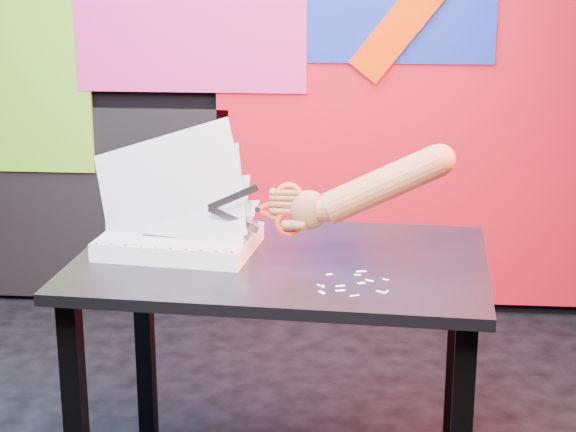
{
  "coord_description": "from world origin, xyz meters",
  "views": [
    {
      "loc": [
        0.47,
        -2.45,
        1.56
      ],
      "look_at": [
        0.27,
        -0.08,
        0.87
      ],
      "focal_mm": 60.0,
      "sensor_mm": 36.0,
      "label": 1
    }
  ],
  "objects": [
    {
      "name": "work_table",
      "position": [
        0.25,
        -0.06,
        0.65
      ],
      "size": [
        1.12,
        0.79,
        0.75
      ],
      "rotation": [
        0.0,
        0.0,
        -0.07
      ],
      "color": "black",
      "rests_on": "ground"
    },
    {
      "name": "room",
      "position": [
        0.0,
        0.0,
        1.35
      ],
      "size": [
        3.01,
        3.01,
        2.71
      ],
      "color": "black",
      "rests_on": "ground"
    },
    {
      "name": "backdrop",
      "position": [
        0.06,
        1.46,
        0.96
      ],
      "size": [
        2.88,
        0.05,
        2.08
      ],
      "color": "red",
      "rests_on": "ground"
    },
    {
      "name": "printout_stack",
      "position": [
        -0.03,
        -0.01,
        0.78
      ],
      "size": [
        0.47,
        0.34,
        0.37
      ],
      "rotation": [
        0.0,
        0.0,
        -0.12
      ],
      "color": "white",
      "rests_on": "work_table"
    },
    {
      "name": "paper_clippings",
      "position": [
        0.44,
        -0.25,
        0.75
      ],
      "size": [
        0.18,
        0.19,
        0.0
      ],
      "color": "white",
      "rests_on": "work_table"
    },
    {
      "name": "scissors",
      "position": [
        0.26,
        -0.05,
        0.88
      ],
      "size": [
        0.25,
        0.02,
        0.15
      ],
      "rotation": [
        0.0,
        0.0,
        0.0
      ],
      "color": "#B7B7BC",
      "rests_on": "printout_stack"
    },
    {
      "name": "hand_forearm",
      "position": [
        0.48,
        -0.05,
        0.94
      ],
      "size": [
        0.46,
        0.09,
        0.23
      ],
      "rotation": [
        0.0,
        0.0,
        0.0
      ],
      "color": "brown",
      "rests_on": "work_table"
    }
  ]
}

